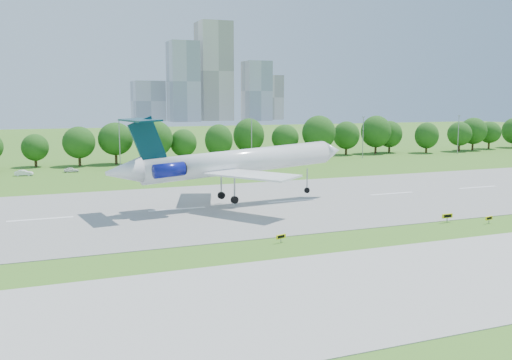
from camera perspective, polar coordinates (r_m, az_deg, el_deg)
name	(u,v)px	position (r m, az deg, el deg)	size (l,w,h in m)	color
ground	(377,233)	(75.30, 11.98, -5.21)	(600.00, 600.00, 0.00)	#396B1C
runway	(293,201)	(96.57, 3.69, -2.12)	(400.00, 45.00, 0.08)	gray
taxiway	(479,271)	(61.72, 21.43, -8.51)	(400.00, 23.00, 0.08)	#ADADA8
tree_line	(188,139)	(158.50, -6.84, 4.05)	(288.40, 8.40, 10.40)	#382314
light_poles	(189,142)	(148.21, -6.77, 3.84)	(175.90, 0.25, 12.19)	gray
skyline	(210,83)	(473.10, -4.63, 9.63)	(127.00, 52.00, 80.00)	#B2B2B7
airliner	(228,162)	(90.94, -2.79, 1.84)	(41.89, 30.28, 13.86)	white
taxi_sign_left	(281,237)	(68.64, 2.52, -5.69)	(1.43, 0.61, 1.02)	gray
taxi_sign_centre	(489,218)	(85.43, 22.27, -3.56)	(1.44, 0.45, 1.01)	gray
taxi_sign_right	(447,216)	(84.13, 18.59, -3.44)	(1.76, 0.27, 1.23)	gray
service_vehicle_a	(24,173)	(138.89, -22.21, 0.66)	(1.38, 3.95, 1.30)	white
service_vehicle_b	(71,170)	(141.88, -17.98, 0.98)	(1.35, 3.35, 1.14)	white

